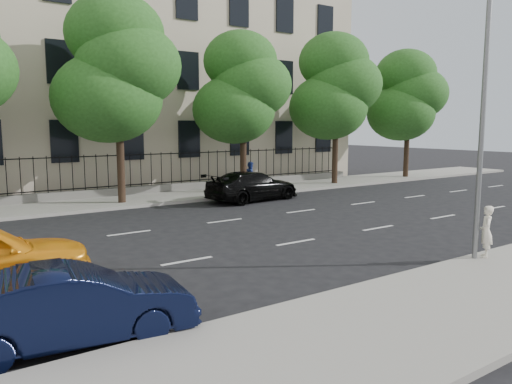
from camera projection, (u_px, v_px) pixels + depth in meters
ground at (351, 259)px, 14.41m from camera, size 120.00×120.00×0.00m
near_sidewalk at (481, 295)px, 11.15m from camera, size 60.00×4.00×0.15m
far_sidewalk at (154, 198)px, 25.78m from camera, size 60.00×4.00×0.15m
lane_markings at (257, 230)px, 18.27m from camera, size 49.60×4.62×0.01m
masonry_building at (94, 43)px, 31.86m from camera, size 34.60×12.11×18.50m
iron_fence at (141, 184)px, 27.09m from camera, size 30.00×0.50×2.20m
street_light at (467, 77)px, 13.71m from camera, size 0.25×3.32×8.05m
tree_c at (117, 70)px, 23.30m from camera, size 5.89×5.50×9.80m
tree_d at (242, 88)px, 27.35m from camera, size 5.34×4.94×8.84m
tree_e at (335, 87)px, 31.27m from camera, size 5.71×5.31×9.46m
tree_f at (407, 96)px, 35.28m from camera, size 5.52×5.12×9.01m
navy_sedan at (73, 306)px, 8.75m from camera, size 4.39×1.99×1.40m
black_sedan at (253, 186)px, 25.39m from camera, size 5.41×2.70×1.51m
woman_near at (486, 232)px, 13.96m from camera, size 0.64×0.60×1.46m
pedestrian_far at (251, 176)px, 28.66m from camera, size 0.87×0.96×1.60m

